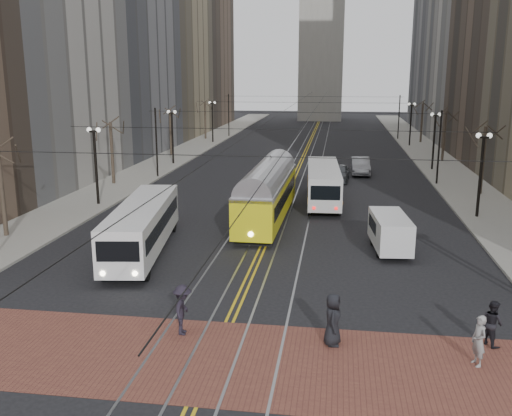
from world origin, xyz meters
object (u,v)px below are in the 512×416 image
(streetcar, at_px, (268,198))
(pedestrian_b, at_px, (479,341))
(rear_bus, at_px, (323,185))
(pedestrian_a, at_px, (333,319))
(sedan_silver, at_px, (360,166))
(transit_bus, at_px, (143,229))
(pedestrian_c, at_px, (492,323))
(sedan_grey, at_px, (339,173))
(pedestrian_d, at_px, (183,310))
(cargo_van, at_px, (390,234))

(streetcar, xyz_separation_m, pedestrian_b, (9.55, -18.52, -0.65))
(rear_bus, bearing_deg, pedestrian_a, -90.59)
(streetcar, bearing_deg, sedan_silver, 71.72)
(transit_bus, height_order, rear_bus, rear_bus)
(pedestrian_a, bearing_deg, streetcar, 15.60)
(streetcar, distance_m, sedan_silver, 20.59)
(rear_bus, distance_m, pedestrian_c, 23.98)
(sedan_grey, height_order, pedestrian_d, pedestrian_d)
(sedan_grey, relative_size, sedan_silver, 0.92)
(rear_bus, bearing_deg, pedestrian_d, -104.14)
(transit_bus, bearing_deg, pedestrian_c, -36.08)
(sedan_silver, bearing_deg, sedan_grey, -118.52)
(transit_bus, xyz_separation_m, cargo_van, (13.54, 2.27, -0.36))
(rear_bus, distance_m, sedan_grey, 9.32)
(rear_bus, relative_size, sedan_silver, 2.17)
(transit_bus, xyz_separation_m, pedestrian_a, (10.54, -9.58, -0.39))
(sedan_silver, bearing_deg, pedestrian_d, -103.58)
(transit_bus, bearing_deg, sedan_silver, 57.34)
(sedan_grey, bearing_deg, pedestrian_b, -77.58)
(streetcar, bearing_deg, rear_bus, 60.83)
(rear_bus, xyz_separation_m, cargo_van, (4.06, -11.94, -0.37))
(rear_bus, height_order, pedestrian_c, rear_bus)
(cargo_van, relative_size, pedestrian_b, 2.59)
(cargo_van, distance_m, sedan_silver, 25.28)
(pedestrian_a, height_order, pedestrian_c, pedestrian_a)
(pedestrian_c, bearing_deg, cargo_van, -14.91)
(streetcar, relative_size, pedestrian_a, 6.69)
(transit_bus, relative_size, pedestrian_c, 6.46)
(pedestrian_c, bearing_deg, rear_bus, -12.44)
(transit_bus, xyz_separation_m, rear_bus, (9.47, 14.21, 0.01))
(streetcar, xyz_separation_m, sedan_grey, (4.74, 15.31, -0.78))
(transit_bus, relative_size, pedestrian_d, 5.67)
(streetcar, relative_size, sedan_silver, 2.67)
(rear_bus, distance_m, pedestrian_b, 25.33)
(cargo_van, relative_size, pedestrian_d, 2.37)
(pedestrian_a, bearing_deg, pedestrian_d, 90.15)
(pedestrian_d, bearing_deg, sedan_grey, -15.47)
(rear_bus, distance_m, cargo_van, 12.61)
(sedan_grey, bearing_deg, rear_bus, -93.00)
(sedan_silver, relative_size, pedestrian_a, 2.51)
(streetcar, xyz_separation_m, sedan_silver, (6.83, 19.42, -0.74))
(sedan_grey, distance_m, sedan_silver, 4.61)
(pedestrian_a, bearing_deg, pedestrian_c, -80.99)
(rear_bus, distance_m, pedestrian_d, 24.15)
(transit_bus, distance_m, pedestrian_d, 10.68)
(rear_bus, relative_size, pedestrian_a, 5.43)
(streetcar, height_order, pedestrian_d, streetcar)
(rear_bus, xyz_separation_m, pedestrian_c, (6.84, -22.98, -0.53))
(pedestrian_b, height_order, pedestrian_c, pedestrian_b)
(pedestrian_c, bearing_deg, sedan_silver, -23.41)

